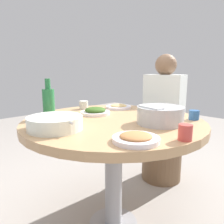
{
  "coord_description": "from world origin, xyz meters",
  "views": [
    {
      "loc": [
        -0.94,
        0.93,
        1.05
      ],
      "look_at": [
        -0.06,
        0.07,
        0.81
      ],
      "focal_mm": 35.02,
      "sensor_mm": 36.0,
      "label": 1
    }
  ],
  "objects": [
    {
      "name": "round_dining_table",
      "position": [
        0.0,
        0.0,
        0.64
      ],
      "size": [
        1.1,
        1.1,
        0.75
      ],
      "color": "#99999E",
      "rests_on": "ground"
    },
    {
      "name": "dish_stirfry",
      "position": [
        -0.06,
        -0.4,
        0.76
      ],
      "size": [
        0.2,
        0.2,
        0.04
      ],
      "color": "#EFE7CD",
      "rests_on": "round_dining_table"
    },
    {
      "name": "rice_bowl",
      "position": [
        -0.26,
        -0.11,
        0.8
      ],
      "size": [
        0.26,
        0.26,
        0.11
      ],
      "color": "#B2B5BA",
      "rests_on": "round_dining_table"
    },
    {
      "name": "tea_cup_far",
      "position": [
        -0.35,
        -0.35,
        0.78
      ],
      "size": [
        0.06,
        0.06,
        0.06
      ],
      "primitive_type": "cylinder",
      "color": "#2D5F9D",
      "rests_on": "round_dining_table"
    },
    {
      "name": "dish_noodles",
      "position": [
        0.25,
        -0.3,
        0.76
      ],
      "size": [
        0.2,
        0.2,
        0.03
      ],
      "color": "white",
      "rests_on": "round_dining_table"
    },
    {
      "name": "stool_for_diner_left",
      "position": [
        0.15,
        -0.81,
        0.21
      ],
      "size": [
        0.37,
        0.37,
        0.42
      ],
      "primitive_type": "cylinder",
      "color": "brown",
      "rests_on": "ground"
    },
    {
      "name": "tea_cup_side",
      "position": [
        0.42,
        -0.09,
        0.78
      ],
      "size": [
        0.07,
        0.07,
        0.06
      ],
      "primitive_type": "cylinder",
      "color": "silver",
      "rests_on": "round_dining_table"
    },
    {
      "name": "tea_cup_near",
      "position": [
        -0.51,
        0.06,
        0.78
      ],
      "size": [
        0.06,
        0.06,
        0.07
      ],
      "primitive_type": "cylinder",
      "color": "#CF453E",
      "rests_on": "round_dining_table"
    },
    {
      "name": "green_bottle",
      "position": [
        0.3,
        0.27,
        0.85
      ],
      "size": [
        0.07,
        0.07,
        0.25
      ],
      "color": "#29753F",
      "rests_on": "round_dining_table"
    },
    {
      "name": "dish_greens",
      "position": [
        0.2,
        -0.02,
        0.77
      ],
      "size": [
        0.2,
        0.2,
        0.05
      ],
      "color": "white",
      "rests_on": "round_dining_table"
    },
    {
      "name": "soup_bowl",
      "position": [
        0.04,
        0.38,
        0.78
      ],
      "size": [
        0.31,
        0.28,
        0.07
      ],
      "color": "white",
      "rests_on": "round_dining_table"
    },
    {
      "name": "dish_tofu_braise",
      "position": [
        -0.37,
        0.23,
        0.76
      ],
      "size": [
        0.2,
        0.2,
        0.04
      ],
      "color": "white",
      "rests_on": "round_dining_table"
    },
    {
      "name": "diner_left",
      "position": [
        0.15,
        -0.81,
        0.74
      ],
      "size": [
        0.38,
        0.39,
        0.76
      ],
      "color": "#2D333D",
      "rests_on": "stool_for_diner_left"
    }
  ]
}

